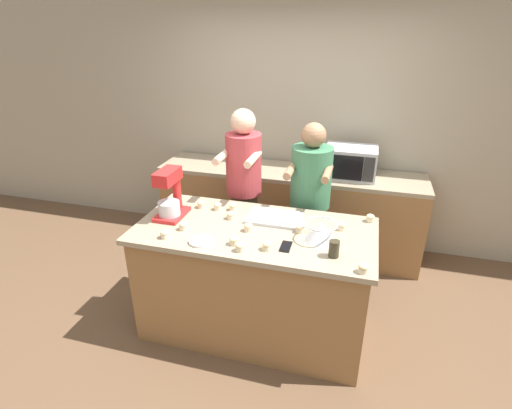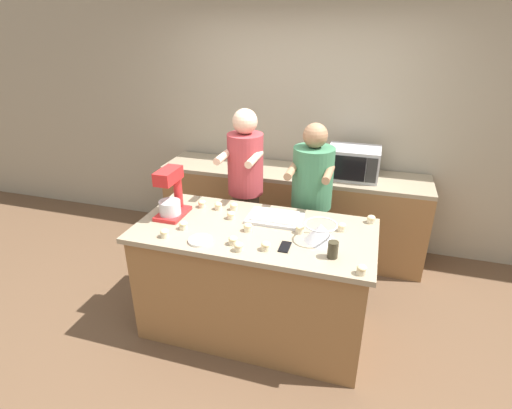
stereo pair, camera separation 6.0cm
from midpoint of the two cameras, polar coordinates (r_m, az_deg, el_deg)
ground_plane at (r=3.56m, az=-0.71°, el=-16.85°), size 16.00×16.00×0.00m
back_wall at (r=4.45m, az=5.56°, el=11.46°), size 10.00×0.06×2.70m
island_counter at (r=3.27m, az=-0.75°, el=-10.67°), size 1.81×0.89×0.94m
back_counter at (r=4.42m, az=4.25°, el=-0.81°), size 2.80×0.60×0.93m
person_left at (r=3.72m, az=-2.19°, el=1.46°), size 0.34×0.50×1.69m
person_right at (r=3.61m, az=7.14°, el=-0.45°), size 0.37×0.52×1.61m
stand_mixer at (r=3.21m, az=-12.68°, el=1.15°), size 0.20×0.30×0.40m
mixing_bowl at (r=2.87m, az=8.67°, el=-3.76°), size 0.24×0.24×0.13m
baking_tray at (r=3.15m, az=2.14°, el=-1.84°), size 0.43×0.29×0.04m
microwave_oven at (r=4.12m, az=12.94°, el=5.93°), size 0.50×0.38×0.31m
cell_phone at (r=2.79m, az=3.67°, el=-6.01°), size 0.07×0.14×0.01m
drinking_glass at (r=2.69m, az=10.46°, el=-6.25°), size 0.07×0.07×0.12m
small_plate at (r=2.87m, az=-8.47°, el=-5.18°), size 0.17×0.17×0.02m
cupcake_0 at (r=3.37m, az=-8.36°, el=0.04°), size 0.06×0.06×0.06m
cupcake_1 at (r=2.96m, az=-13.50°, el=-4.12°), size 0.06×0.06×0.06m
cupcake_2 at (r=3.05m, az=11.57°, el=-3.02°), size 0.06×0.06×0.06m
cupcake_3 at (r=3.23m, az=15.50°, el=-1.86°), size 0.06×0.06×0.06m
cupcake_4 at (r=2.73m, az=-2.96°, el=-6.07°), size 0.06×0.06×0.06m
cupcake_5 at (r=2.59m, az=14.44°, el=-8.80°), size 0.06×0.06×0.06m
cupcake_6 at (r=3.32m, az=-6.02°, el=-0.24°), size 0.06×0.06×0.06m
cupcake_7 at (r=2.74m, az=0.94°, el=-5.90°), size 0.06×0.06×0.06m
cupcake_8 at (r=3.16m, az=-4.18°, el=-1.54°), size 0.06×0.06×0.06m
cupcake_9 at (r=2.97m, az=5.73°, el=-3.42°), size 0.06×0.06×0.06m
cupcake_10 at (r=3.30m, az=-3.82°, el=-0.30°), size 0.06×0.06×0.06m
cupcake_11 at (r=2.80m, az=-3.81°, el=-5.16°), size 0.06×0.06×0.06m
cupcake_12 at (r=3.05m, az=-10.92°, el=-3.01°), size 0.06×0.06×0.06m
cupcake_13 at (r=2.97m, az=-1.72°, el=-3.25°), size 0.06×0.06×0.06m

